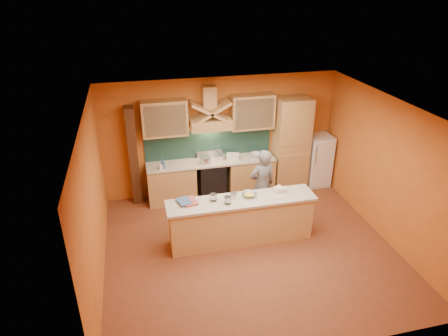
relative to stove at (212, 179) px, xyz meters
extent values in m
cube|color=brown|center=(0.30, -2.20, -0.45)|extent=(5.50, 5.00, 0.01)
cube|color=white|center=(0.30, -2.20, 2.35)|extent=(5.50, 5.00, 0.01)
cube|color=#CA6B27|center=(0.30, 0.30, 0.95)|extent=(5.50, 0.02, 2.80)
cube|color=#CA6B27|center=(0.30, -4.70, 0.95)|extent=(5.50, 0.02, 2.80)
cube|color=#CA6B27|center=(-2.45, -2.20, 0.95)|extent=(0.02, 5.00, 2.80)
cube|color=#CA6B27|center=(3.05, -2.20, 0.95)|extent=(0.02, 5.00, 2.80)
cube|color=tan|center=(-0.95, 0.00, -0.02)|extent=(1.10, 0.60, 0.86)
cube|color=tan|center=(0.95, 0.00, -0.02)|extent=(1.10, 0.60, 0.86)
cube|color=beige|center=(0.00, 0.00, 0.45)|extent=(3.00, 0.62, 0.04)
cube|color=black|center=(0.00, 0.00, 0.00)|extent=(0.60, 0.58, 0.90)
cube|color=#17342E|center=(0.00, 0.28, 0.80)|extent=(3.00, 0.03, 0.70)
cube|color=tan|center=(0.00, 0.05, 1.37)|extent=(0.92, 0.50, 0.24)
cube|color=tan|center=(0.00, 0.15, 1.95)|extent=(0.30, 0.30, 0.50)
cube|color=tan|center=(-1.00, 0.12, 1.55)|extent=(1.00, 0.35, 0.80)
cube|color=tan|center=(1.00, 0.12, 1.55)|extent=(1.00, 0.35, 0.80)
cube|color=tan|center=(1.95, 0.00, 0.70)|extent=(0.80, 0.60, 2.30)
cube|color=white|center=(2.70, 0.00, 0.20)|extent=(0.58, 0.60, 1.30)
cube|color=#472816|center=(-1.75, 0.15, 0.70)|extent=(0.20, 0.30, 2.30)
cube|color=#E2B873|center=(0.20, -1.90, -0.01)|extent=(2.80, 0.55, 0.88)
cube|color=beige|center=(0.20, -1.90, 0.47)|extent=(2.90, 0.62, 0.05)
imported|color=slate|center=(0.85, -1.18, 0.35)|extent=(0.64, 0.48, 1.60)
cylinder|color=silver|center=(-0.15, -0.08, 0.53)|extent=(0.28, 0.28, 0.16)
cylinder|color=silver|center=(0.23, 0.05, 0.51)|extent=(0.22, 0.22, 0.13)
imported|color=white|center=(-1.18, -0.18, 0.56)|extent=(0.09, 0.09, 0.17)
imported|color=#365096|center=(-1.13, -0.16, 0.60)|extent=(0.12, 0.12, 0.25)
imported|color=silver|center=(1.09, 0.03, 0.51)|extent=(0.28, 0.28, 0.08)
cube|color=silver|center=(0.53, 0.04, 0.52)|extent=(0.34, 0.29, 0.10)
imported|color=#B94A42|center=(-0.91, -1.80, 0.51)|extent=(0.33, 0.39, 0.03)
imported|color=#3C5684|center=(-1.00, -1.80, 0.53)|extent=(0.30, 0.36, 0.02)
cylinder|color=white|center=(-0.33, -1.82, 0.57)|extent=(0.17, 0.17, 0.14)
cylinder|color=silver|center=(-0.09, -1.99, 0.57)|extent=(0.14, 0.14, 0.15)
cube|color=white|center=(0.06, -1.83, 0.54)|extent=(0.12, 0.12, 0.09)
imported|color=white|center=(0.38, -1.81, 0.53)|extent=(0.36, 0.36, 0.07)
cube|color=beige|center=(0.93, -1.97, 0.50)|extent=(0.27, 0.22, 0.02)
cube|color=#ECE6C3|center=(0.98, -1.81, 0.55)|extent=(0.23, 0.21, 0.12)
cube|color=beige|center=(1.06, -1.82, 0.54)|extent=(0.18, 0.15, 0.10)
camera|label=1|loc=(-1.64, -8.25, 4.38)|focal=32.00mm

